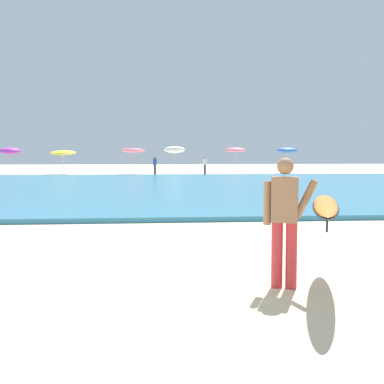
{
  "coord_description": "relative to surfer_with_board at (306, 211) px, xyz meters",
  "views": [
    {
      "loc": [
        0.78,
        -7.44,
        1.78
      ],
      "look_at": [
        1.6,
        1.59,
        1.1
      ],
      "focal_mm": 47.72,
      "sensor_mm": 36.0,
      "label": 1
    }
  ],
  "objects": [
    {
      "name": "beach_umbrella_5",
      "position": [
        10.94,
        39.85,
        1.08
      ],
      "size": [
        1.9,
        1.92,
        2.42
      ],
      "color": "beige",
      "rests_on": "ground"
    },
    {
      "name": "sea",
      "position": [
        -2.86,
        20.65,
        -0.97
      ],
      "size": [
        120.0,
        28.0,
        0.14
      ],
      "primitive_type": "cube",
      "color": "teal",
      "rests_on": "ground"
    },
    {
      "name": "ground_plane",
      "position": [
        -2.86,
        1.0,
        -1.04
      ],
      "size": [
        160.0,
        160.0,
        0.0
      ],
      "primitive_type": "plane",
      "color": "beige"
    },
    {
      "name": "beach_umbrella_0",
      "position": [
        -13.85,
        39.16,
        1.0
      ],
      "size": [
        1.77,
        1.81,
        2.39
      ],
      "color": "beige",
      "rests_on": "ground"
    },
    {
      "name": "beachgoer_near_row_mid",
      "position": [
        -1.31,
        36.89,
        -0.2
      ],
      "size": [
        0.32,
        0.2,
        1.58
      ],
      "color": "#383842",
      "rests_on": "ground"
    },
    {
      "name": "beach_umbrella_2",
      "position": [
        -3.19,
        39.21,
        1.05
      ],
      "size": [
        2.12,
        2.13,
        2.32
      ],
      "color": "beige",
      "rests_on": "ground"
    },
    {
      "name": "beachgoer_near_row_left",
      "position": [
        3.0,
        37.28,
        -0.2
      ],
      "size": [
        0.32,
        0.2,
        1.58
      ],
      "color": "#383842",
      "rests_on": "ground"
    },
    {
      "name": "beach_umbrella_3",
      "position": [
        0.43,
        38.15,
        1.1
      ],
      "size": [
        1.86,
        1.89,
        2.5
      ],
      "color": "beige",
      "rests_on": "ground"
    },
    {
      "name": "beach_umbrella_4",
      "position": [
        5.83,
        38.27,
        1.1
      ],
      "size": [
        1.81,
        1.82,
        2.36
      ],
      "color": "beige",
      "rests_on": "ground"
    },
    {
      "name": "surfer_with_board",
      "position": [
        0.0,
        0.0,
        0.0
      ],
      "size": [
        1.39,
        2.9,
        1.73
      ],
      "color": "red",
      "rests_on": "ground"
    },
    {
      "name": "beach_umbrella_1",
      "position": [
        -9.32,
        39.42,
        0.84
      ],
      "size": [
        2.28,
        2.3,
        2.16
      ],
      "color": "beige",
      "rests_on": "ground"
    }
  ]
}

